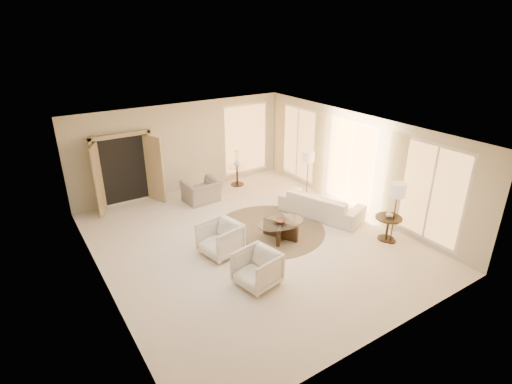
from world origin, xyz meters
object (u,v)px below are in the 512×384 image
end_table (388,224)px  floor_lamp_near (308,159)px  coffee_table (280,228)px  end_vase (389,214)px  sofa (321,204)px  armchair_left (220,237)px  bowl (281,220)px  side_table (237,174)px  armchair_right (257,267)px  side_vase (237,163)px  accent_chair (202,188)px  floor_lamp_far (398,193)px

end_table → floor_lamp_near: (0.00, 3.13, 0.84)m
coffee_table → end_vase: 2.70m
sofa → floor_lamp_near: (0.47, 1.21, 0.92)m
armchair_left → bowl: 1.62m
side_table → armchair_right: bearing=-116.3°
coffee_table → side_vase: size_ratio=6.37×
end_table → side_table: size_ratio=0.99×
coffee_table → bowl: (0.00, 0.00, 0.21)m
end_vase → end_table: bearing=0.0°
accent_chair → sofa: bearing=128.2°
floor_lamp_far → side_vase: bearing=103.7°
floor_lamp_near → floor_lamp_far: (0.00, -3.27, 0.07)m
side_table → armchair_left: bearing=-125.8°
side_table → bowl: size_ratio=2.13×
floor_lamp_near → bowl: size_ratio=4.77×
floor_lamp_far → armchair_left: bearing=154.5°
sofa → floor_lamp_near: size_ratio=1.56×
side_table → floor_lamp_far: size_ratio=0.42×
floor_lamp_far → floor_lamp_near: bearing=90.0°
sofa → coffee_table: 1.78m
coffee_table → side_vase: 3.81m
side_table → floor_lamp_near: floor_lamp_near is taller
armchair_right → end_vase: (3.74, -0.21, 0.29)m
sofa → side_vase: bearing=-6.1°
armchair_left → end_vase: 4.17m
end_vase → armchair_left: bearing=156.2°
sofa → armchair_right: (-3.27, -1.71, 0.07)m
side_table → side_vase: 0.37m
coffee_table → side_table: (0.90, 3.67, 0.11)m
accent_chair → end_vase: 5.44m
end_vase → floor_lamp_near: bearing=90.0°
end_table → floor_lamp_far: size_ratio=0.42×
coffee_table → armchair_left: bearing=173.7°
floor_lamp_far → end_table: bearing=90.0°
bowl → floor_lamp_far: bearing=-36.7°
floor_lamp_near → end_vase: (-0.00, -3.13, -0.56)m
sofa → side_table: bearing=-6.1°
floor_lamp_near → bowl: (-2.20, -1.62, -0.76)m
coffee_table → end_table: size_ratio=2.17×
end_vase → bowl: bearing=145.7°
end_table → bowl: 2.67m
coffee_table → accent_chair: bearing=102.1°
armchair_left → end_table: (3.81, -1.68, -0.01)m
end_table → floor_lamp_far: floor_lamp_far is taller
floor_lamp_far → side_vase: (-1.30, 5.31, -0.56)m
armchair_left → accent_chair: bearing=151.0°
armchair_right → floor_lamp_far: floor_lamp_far is taller
armchair_right → end_table: size_ratio=1.26×
armchair_right → side_table: 5.53m
sofa → end_vase: size_ratio=13.48×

